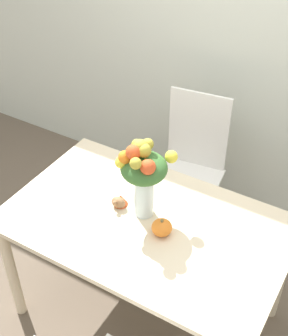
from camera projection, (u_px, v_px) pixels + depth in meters
The scene contains 7 objects.
ground_plane at pixel (146, 311), 2.82m from camera, with size 12.00×12.00×0.00m, color brown.
wall_back at pixel (252, 25), 2.84m from camera, with size 8.00×0.06×2.70m.
dining_table at pixel (146, 235), 2.41m from camera, with size 1.42×0.87×0.76m.
flower_vase at pixel (143, 172), 2.23m from camera, with size 0.24×0.26×0.45m.
pumpkin at pixel (162, 227), 2.26m from camera, with size 0.10×0.10×0.09m.
turkey_figurine at pixel (120, 201), 2.42m from camera, with size 0.08×0.10×0.06m.
dining_chair_near_window at pixel (190, 168), 3.07m from camera, with size 0.47×0.47×1.02m.
Camera 1 is at (0.85, -1.45, 2.42)m, focal length 50.00 mm.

